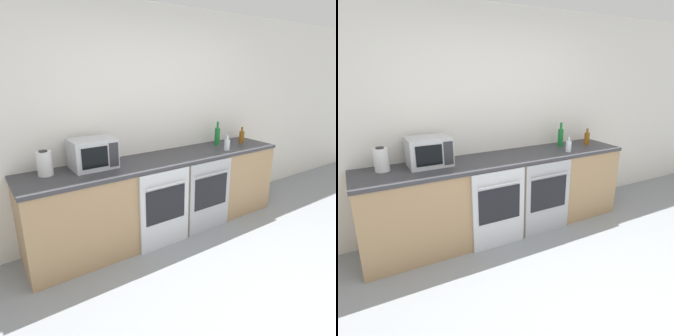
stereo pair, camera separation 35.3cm
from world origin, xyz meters
The scene contains 10 objects.
ground_plane centered at (0.00, 0.00, 0.00)m, with size 16.00×16.00×0.00m, color gray.
wall_back centered at (0.00, 2.10, 1.30)m, with size 10.00×0.06×2.60m.
counter_back centered at (0.00, 1.75, 0.46)m, with size 3.21×0.66×0.92m.
oven_left centered at (-0.20, 1.42, 0.45)m, with size 0.62×0.06×0.88m.
oven_right centered at (0.44, 1.42, 0.45)m, with size 0.62×0.06×0.88m.
microwave centered at (-0.81, 1.84, 1.08)m, with size 0.44×0.34×0.30m.
bottle_amber centered at (1.33, 1.79, 1.01)m, with size 0.07×0.07×0.22m.
bottle_green centered at (0.95, 1.88, 1.05)m, with size 0.07×0.07×0.31m.
bottle_clear centered at (0.85, 1.59, 1.00)m, with size 0.07×0.07×0.19m.
kettle centered at (-1.28, 1.87, 1.04)m, with size 0.14×0.14×0.25m.
Camera 1 is at (-1.83, -1.03, 1.87)m, focal length 32.00 mm.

